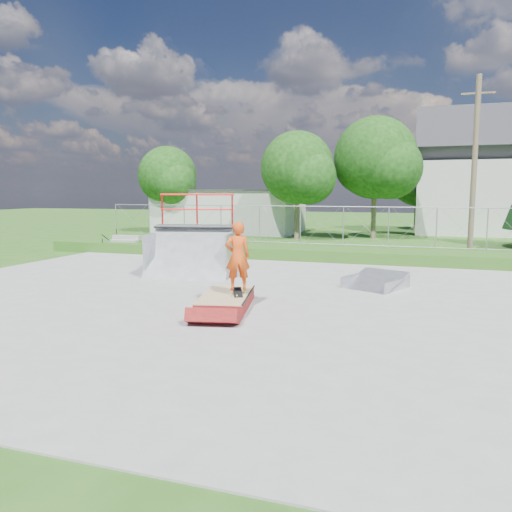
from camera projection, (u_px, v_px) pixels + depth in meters
The scene contains 17 objects.
ground at pixel (211, 301), 13.60m from camera, with size 120.00×120.00×0.00m, color #295418.
concrete_pad at pixel (211, 300), 13.60m from camera, with size 20.00×16.00×0.04m, color gray.
grass_berm at pixel (295, 252), 22.51m from camera, with size 24.00×3.00×0.50m, color #295418.
grind_box at pixel (226, 301), 12.73m from camera, with size 1.66×2.63×0.36m.
quarter_pipe at pixel (190, 235), 17.49m from camera, with size 2.88×2.43×2.88m, color #93959A, non-canonical shape.
flat_bank_ramp at pixel (375, 281), 15.27m from camera, with size 1.53×1.63×0.47m, color #93959A, non-canonical shape.
skateboard at pixel (238, 293), 12.68m from camera, with size 0.22×0.80×0.02m, color black.
skater at pixel (238, 259), 12.57m from camera, with size 0.63×0.42×1.73m, color #DD4A14.
concrete_stairs at pixel (122, 244), 24.38m from camera, with size 1.50×1.60×0.80m, color gray, non-canonical shape.
chain_link_fence at pixel (300, 225), 23.30m from camera, with size 20.00×0.06×1.80m, color #94979B, non-canonical shape.
utility_building_flat at pixel (230, 211), 36.61m from camera, with size 10.00×6.00×3.00m, color beige.
gable_house at pixel (478, 179), 34.78m from camera, with size 8.40×6.08×8.94m.
utility_pole at pixel (474, 168), 22.05m from camera, with size 0.24×0.24×8.00m, color brown.
tree_left_near at pixel (300, 170), 30.39m from camera, with size 4.76×4.48×6.65m.
tree_center at pixel (380, 161), 30.76m from camera, with size 5.44×5.12×7.60m.
tree_left_far at pixel (169, 178), 35.44m from camera, with size 4.42×4.16×6.18m.
tree_back_mid at pixel (420, 183), 37.74m from camera, with size 4.08×3.84×5.70m.
Camera 1 is at (5.34, -12.27, 2.97)m, focal length 35.00 mm.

